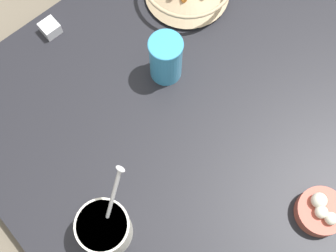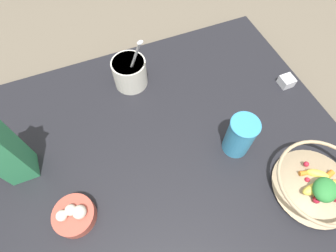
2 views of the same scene
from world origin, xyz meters
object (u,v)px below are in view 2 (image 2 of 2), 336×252
at_px(yogurt_tub, 130,72).
at_px(spice_jar, 286,82).
at_px(drinking_cup, 240,136).
at_px(garlic_bowl, 74,215).
at_px(fruit_bowl, 319,184).

relative_size(yogurt_tub, spice_jar, 5.75).
xyz_separation_m(drinking_cup, spice_jar, (0.15, -0.29, -0.06)).
bearing_deg(yogurt_tub, spice_jar, -112.80).
xyz_separation_m(drinking_cup, garlic_bowl, (-0.03, 0.49, -0.05)).
relative_size(fruit_bowl, yogurt_tub, 0.93).
xyz_separation_m(fruit_bowl, spice_jar, (0.34, -0.15, -0.03)).
height_order(fruit_bowl, spice_jar, fruit_bowl).
bearing_deg(fruit_bowl, yogurt_tub, 32.44).
height_order(fruit_bowl, drinking_cup, drinking_cup).
bearing_deg(spice_jar, yogurt_tub, 67.20).
xyz_separation_m(yogurt_tub, garlic_bowl, (-0.38, 0.28, -0.03)).
xyz_separation_m(yogurt_tub, drinking_cup, (-0.36, -0.22, 0.02)).
bearing_deg(yogurt_tub, drinking_cup, -149.04).
height_order(drinking_cup, spice_jar, drinking_cup).
height_order(yogurt_tub, drinking_cup, yogurt_tub).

